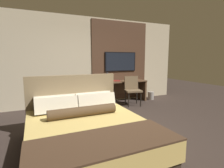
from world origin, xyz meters
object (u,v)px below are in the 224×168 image
tv (121,62)px  vase_tall (107,77)px  desk (123,88)px  book (117,81)px  waste_bin (151,96)px  desk_chair (132,88)px  bed (87,131)px

tv → vase_tall: tv is taller
vase_tall → desk: bearing=5.5°
book → waste_bin: (1.33, -0.14, -0.60)m
book → vase_tall: bearing=-172.5°
vase_tall → waste_bin: (1.70, -0.09, -0.74)m
vase_tall → waste_bin: vase_tall is taller
desk → waste_bin: 1.13m
tv → waste_bin: 1.67m
tv → desk_chair: tv is taller
tv → book: (-0.26, -0.23, -0.63)m
bed → waste_bin: (3.15, 2.50, -0.17)m
vase_tall → book: (0.37, 0.05, -0.14)m
desk_chair → vase_tall: vase_tall is taller
desk → vase_tall: (-0.63, -0.06, 0.39)m
desk → waste_bin: bearing=-7.9°
tv → bed: bearing=-126.0°
desk → desk_chair: desk_chair is taller
bed → book: 3.24m
desk → desk_chair: size_ratio=1.71×
book → waste_bin: size_ratio=0.92×
desk → vase_tall: bearing=-174.5°
bed → vase_tall: bearing=60.7°
tv → desk_chair: 1.09m
desk → book: bearing=-177.4°
bed → vase_tall: (1.45, 2.59, 0.57)m
book → waste_bin: bearing=-5.9°
vase_tall → book: size_ratio=1.20×
tv → desk: bearing=-90.0°
bed → desk: bed is taller
desk → desk_chair: bearing=-84.0°
waste_bin → vase_tall: bearing=177.1°
bed → tv: bearing=54.0°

